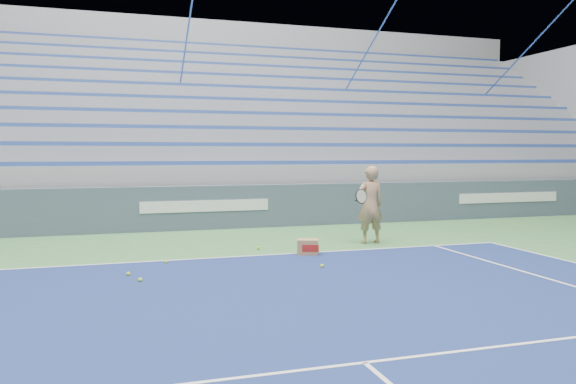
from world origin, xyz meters
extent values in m
cube|color=white|center=(0.00, 11.88, 0.01)|extent=(10.97, 0.05, 0.00)
cube|color=white|center=(0.00, 6.40, 0.01)|extent=(8.23, 0.05, 0.00)
cube|color=#404E61|center=(0.00, 15.88, 0.55)|extent=(30.00, 0.30, 1.10)
cube|color=white|center=(0.00, 15.72, 0.60)|extent=(3.20, 0.02, 0.28)
cube|color=white|center=(9.00, 15.72, 0.60)|extent=(3.40, 0.02, 0.28)
cube|color=#919499|center=(0.00, 20.43, 0.55)|extent=(30.00, 8.50, 1.10)
cube|color=#919499|center=(0.00, 20.43, 1.35)|extent=(30.00, 8.50, 0.50)
cube|color=#2A4799|center=(0.00, 16.56, 1.66)|extent=(29.60, 0.42, 0.11)
cube|color=#919499|center=(0.00, 20.86, 1.85)|extent=(30.00, 7.65, 0.50)
cube|color=#2A4799|center=(0.00, 17.41, 2.16)|extent=(29.60, 0.42, 0.11)
cube|color=#919499|center=(0.00, 21.28, 2.35)|extent=(30.00, 6.80, 0.50)
cube|color=#2A4799|center=(0.00, 18.26, 2.66)|extent=(29.60, 0.42, 0.11)
cube|color=#919499|center=(0.00, 21.71, 2.85)|extent=(30.00, 5.95, 0.50)
cube|color=#2A4799|center=(0.00, 19.11, 3.16)|extent=(29.60, 0.42, 0.11)
cube|color=#919499|center=(0.00, 22.13, 3.35)|extent=(30.00, 5.10, 0.50)
cube|color=#2A4799|center=(0.00, 19.96, 3.66)|extent=(29.60, 0.42, 0.11)
cube|color=#919499|center=(0.00, 22.56, 3.85)|extent=(30.00, 4.25, 0.50)
cube|color=#2A4799|center=(0.00, 20.81, 4.15)|extent=(29.60, 0.42, 0.11)
cube|color=#919499|center=(0.00, 22.98, 4.35)|extent=(30.00, 3.40, 0.50)
cube|color=#2A4799|center=(0.00, 21.66, 4.65)|extent=(29.60, 0.42, 0.11)
cube|color=#919499|center=(0.00, 23.41, 4.85)|extent=(30.00, 2.55, 0.50)
cube|color=#2A4799|center=(0.00, 22.51, 5.15)|extent=(29.60, 0.42, 0.11)
cube|color=#919499|center=(0.00, 23.84, 5.35)|extent=(30.00, 1.70, 0.50)
cube|color=#2A4799|center=(0.00, 23.36, 5.65)|extent=(29.60, 0.42, 0.11)
cube|color=#919499|center=(0.00, 24.26, 5.85)|extent=(30.00, 0.85, 0.50)
cube|color=#2A4799|center=(0.00, 24.21, 6.15)|extent=(29.60, 0.42, 0.11)
cube|color=#919499|center=(15.15, 20.43, 3.05)|extent=(0.30, 8.80, 6.10)
cube|color=#919499|center=(0.00, 24.98, 3.65)|extent=(31.00, 0.40, 7.30)
cylinder|color=#3562BC|center=(0.00, 20.43, 4.60)|extent=(0.05, 8.53, 5.04)
cylinder|color=#3562BC|center=(6.00, 20.43, 4.60)|extent=(0.05, 8.53, 5.04)
cylinder|color=#3562BC|center=(12.00, 20.43, 4.60)|extent=(0.05, 8.53, 5.04)
imported|color=tan|center=(3.02, 12.65, 0.82)|extent=(0.61, 0.41, 1.64)
cylinder|color=black|center=(2.67, 12.40, 0.95)|extent=(0.12, 0.27, 0.08)
cylinder|color=beige|center=(2.57, 12.12, 1.05)|extent=(0.29, 0.16, 0.28)
torus|color=black|center=(2.57, 12.12, 1.05)|extent=(0.31, 0.18, 0.30)
cube|color=#A17B4D|center=(1.31, 11.75, 0.15)|extent=(0.47, 0.41, 0.29)
cube|color=#B21E19|center=(1.31, 11.60, 0.15)|extent=(0.30, 0.12, 0.13)
sphere|color=#C5E22E|center=(-1.97, 10.83, 0.03)|extent=(0.07, 0.07, 0.07)
sphere|color=#C5E22E|center=(1.13, 10.52, 0.03)|extent=(0.07, 0.07, 0.07)
sphere|color=#C5E22E|center=(-1.32, 11.66, 0.03)|extent=(0.07, 0.07, 0.07)
sphere|color=#C5E22E|center=(0.55, 12.55, 0.03)|extent=(0.07, 0.07, 0.07)
sphere|color=#C5E22E|center=(-1.82, 10.35, 0.03)|extent=(0.07, 0.07, 0.07)
camera|label=1|loc=(-2.13, 1.84, 1.92)|focal=35.00mm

